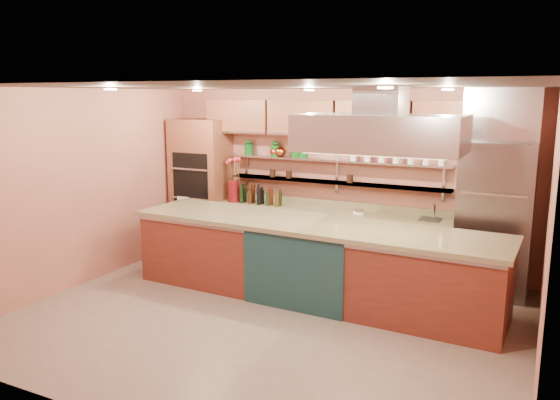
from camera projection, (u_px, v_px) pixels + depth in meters
The scene contains 21 objects.
floor at pixel (268, 318), 6.74m from camera, with size 6.00×5.00×0.02m, color gray.
ceiling at pixel (267, 86), 6.21m from camera, with size 6.00×5.00×0.02m, color black.
wall_back at pixel (341, 178), 8.67m from camera, with size 6.00×0.04×2.80m, color #B66A56.
wall_front at pixel (120, 264), 4.27m from camera, with size 6.00×0.04×2.80m, color #B66A56.
wall_left at pixel (82, 188), 7.78m from camera, with size 0.04×5.00×2.80m, color #B66A56.
wall_right at pixel (548, 235), 5.16m from camera, with size 0.04×5.00×2.80m, color #B66A56.
oven_stack at pixel (201, 186), 9.51m from camera, with size 0.95×0.64×2.30m, color brown.
refrigerator at pixel (494, 219), 7.39m from camera, with size 0.95×0.72×2.10m, color slate.
back_counter at pixel (330, 239), 8.61m from camera, with size 3.84×0.64×0.93m, color tan.
wall_shelf_lower at pixel (335, 182), 8.59m from camera, with size 3.60×0.26×0.03m, color #AEB0B5.
wall_shelf_upper at pixel (335, 160), 8.52m from camera, with size 3.60×0.26×0.03m, color #AEB0B5.
upper_cabinets at pixel (338, 119), 8.33m from camera, with size 4.60×0.36×0.55m, color brown.
range_hood at pixel (380, 133), 6.61m from camera, with size 2.00×1.00×0.45m, color #AEB0B5.
ceiling_downlights at pixel (275, 89), 6.39m from camera, with size 4.00×2.80×0.02m, color #FFE5A5.
island at pixel (311, 260), 7.33m from camera, with size 5.00×1.09×1.04m, color maroon.
flower_vase at pixel (234, 191), 9.19m from camera, with size 0.20×0.20×0.36m, color maroon.
oil_bottle_cluster at pixel (260, 197), 8.98m from camera, with size 0.79×0.23×0.25m, color black.
kitchen_scale at pixel (359, 211), 8.25m from camera, with size 0.16×0.12×0.09m, color white.
bar_faucet at pixel (434, 212), 7.85m from camera, with size 0.03×0.03×0.24m, color silver.
copper_kettle at pixel (280, 151), 8.92m from camera, with size 0.20×0.20×0.16m, color #C7582E.
green_canister at pixel (296, 152), 8.80m from camera, with size 0.15×0.15×0.18m, color #0F4715.
Camera 1 is at (2.95, -5.61, 2.71)m, focal length 35.00 mm.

